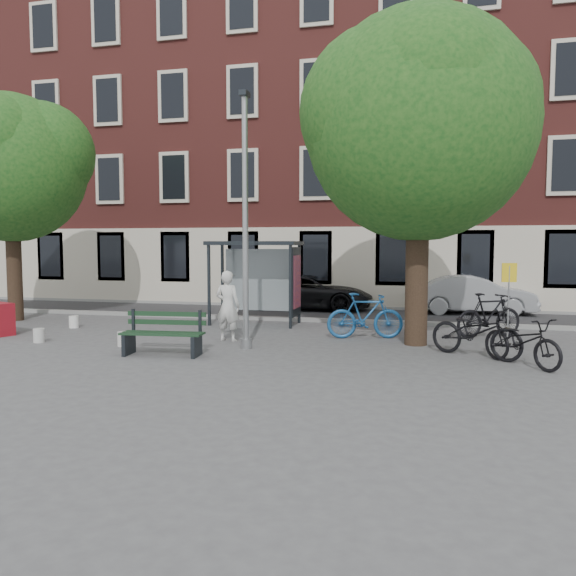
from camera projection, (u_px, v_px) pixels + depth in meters
The scene contains 21 objects.
ground at pixel (246, 348), 13.64m from camera, with size 90.00×90.00×0.00m, color #4C4C4F.
road at pixel (305, 314), 20.42m from camera, with size 40.00×4.00×0.01m, color #28282B.
curb_near at pixel (293, 319), 18.47m from camera, with size 40.00×0.25×0.12m, color gray.
curb_far at pixel (316, 306), 22.35m from camera, with size 40.00×0.25×0.12m, color gray.
building_row at pixel (333, 146), 25.68m from camera, with size 30.00×8.00×14.00m, color brown.
lamppost at pixel (245, 234), 13.42m from camera, with size 0.28×0.35×6.11m.
tree_right at pixel (420, 117), 13.59m from camera, with size 5.76×5.60×8.20m.
tree_left at pixel (8, 161), 18.14m from camera, with size 5.18×4.86×7.40m.
bus_shelter at pixel (268, 264), 17.61m from camera, with size 2.85×1.45×2.62m.
painter at pixel (228, 306), 14.61m from camera, with size 0.67×0.44×1.84m, color silver.
bench at pixel (163, 336), 12.79m from camera, with size 1.93×0.78×0.97m.
bike_a at pixel (476, 332), 12.54m from camera, with size 0.76×2.18×1.15m, color black.
bike_b at pixel (365, 316), 15.02m from camera, with size 0.58×2.05×1.23m, color #19518E.
bike_c at pixel (522, 341), 11.65m from camera, with size 0.69×1.97×1.03m, color black.
bike_d at pixel (489, 315), 15.17m from camera, with size 0.57×2.03×1.22m, color black.
car_dark at pixel (311, 292), 21.74m from camera, with size 2.20×4.78×1.33m, color black.
car_silver at pixel (474, 295), 20.32m from camera, with size 1.49×4.26×1.40m, color #989A9F.
bucket_a at pixel (39, 335), 14.46m from camera, with size 0.28×0.28×0.36m, color silver.
bucket_b at pixel (123, 339), 13.93m from camera, with size 0.28×0.28×0.36m, color silver.
bucket_c at pixel (74, 322), 16.99m from camera, with size 0.28×0.28×0.36m, color white.
notice_sign at pixel (509, 285), 13.71m from camera, with size 0.36×0.08×2.07m.
Camera 1 is at (4.18, -12.85, 2.53)m, focal length 35.00 mm.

